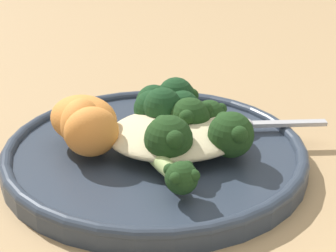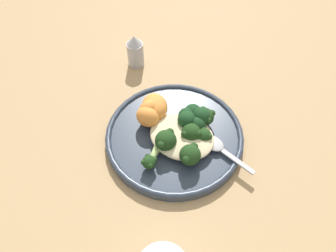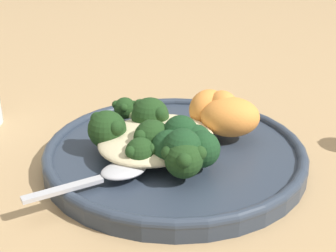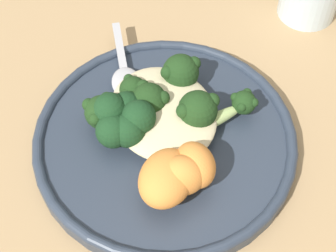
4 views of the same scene
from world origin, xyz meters
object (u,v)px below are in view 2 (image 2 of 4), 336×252
(broccoli_stalk_2, at_px, (187,152))
(sweet_potato_chunk_1, at_px, (148,117))
(sweet_potato_chunk_2, at_px, (150,110))
(salt_shaker, at_px, (135,51))
(plate, at_px, (174,136))
(broccoli_stalk_0, at_px, (155,151))
(spoon, at_px, (217,146))
(broccoli_stalk_1, at_px, (166,139))
(broccoli_stalk_4, at_px, (192,133))
(sweet_potato_chunk_0, at_px, (155,107))
(broccoli_stalk_3, at_px, (186,131))
(kale_tuft, at_px, (194,118))
(quinoa_mound, at_px, (182,136))
(broccoli_stalk_5, at_px, (198,119))

(broccoli_stalk_2, height_order, sweet_potato_chunk_1, sweet_potato_chunk_1)
(sweet_potato_chunk_2, relative_size, salt_shaker, 0.56)
(plate, bearing_deg, salt_shaker, -39.66)
(broccoli_stalk_0, relative_size, spoon, 0.99)
(broccoli_stalk_0, xyz_separation_m, broccoli_stalk_1, (-0.01, -0.03, 0.01))
(broccoli_stalk_4, xyz_separation_m, salt_shaker, (0.22, -0.15, 0.01))
(sweet_potato_chunk_0, bearing_deg, broccoli_stalk_3, 164.96)
(plate, relative_size, spoon, 2.33)
(broccoli_stalk_2, distance_m, kale_tuft, 0.08)
(broccoli_stalk_0, height_order, salt_shaker, salt_shaker)
(plate, distance_m, spoon, 0.09)
(quinoa_mound, distance_m, sweet_potato_chunk_2, 0.09)
(sweet_potato_chunk_1, distance_m, sweet_potato_chunk_2, 0.02)
(quinoa_mound, bearing_deg, kale_tuft, -94.95)
(broccoli_stalk_3, relative_size, sweet_potato_chunk_0, 1.40)
(quinoa_mound, height_order, salt_shaker, salt_shaker)
(salt_shaker, bearing_deg, sweet_potato_chunk_0, 134.61)
(broccoli_stalk_4, relative_size, sweet_potato_chunk_0, 1.92)
(broccoli_stalk_3, bearing_deg, kale_tuft, 92.65)
(broccoli_stalk_3, distance_m, sweet_potato_chunk_2, 0.09)
(sweet_potato_chunk_2, bearing_deg, broccoli_stalk_3, 173.78)
(broccoli_stalk_2, height_order, broccoli_stalk_3, broccoli_stalk_2)
(sweet_potato_chunk_0, distance_m, kale_tuft, 0.08)
(broccoli_stalk_4, distance_m, spoon, 0.06)
(salt_shaker, bearing_deg, spoon, 151.98)
(broccoli_stalk_0, bearing_deg, broccoli_stalk_2, 106.41)
(salt_shaker, bearing_deg, broccoli_stalk_5, 152.80)
(quinoa_mound, distance_m, broccoli_stalk_2, 0.04)
(broccoli_stalk_2, bearing_deg, broccoli_stalk_0, -123.65)
(sweet_potato_chunk_1, distance_m, spoon, 0.15)
(salt_shaker, bearing_deg, broccoli_stalk_3, 144.25)
(sweet_potato_chunk_1, bearing_deg, sweet_potato_chunk_0, -87.58)
(broccoli_stalk_5, bearing_deg, quinoa_mound, -143.37)
(broccoli_stalk_2, bearing_deg, broccoli_stalk_3, 152.58)
(broccoli_stalk_0, height_order, sweet_potato_chunk_2, sweet_potato_chunk_2)
(broccoli_stalk_2, relative_size, spoon, 0.93)
(plate, xyz_separation_m, sweet_potato_chunk_2, (0.06, -0.01, 0.03))
(broccoli_stalk_2, xyz_separation_m, kale_tuft, (0.02, -0.08, 0.00))
(sweet_potato_chunk_2, relative_size, kale_tuft, 0.72)
(broccoli_stalk_5, xyz_separation_m, salt_shaker, (0.22, -0.11, 0.00))
(sweet_potato_chunk_1, relative_size, spoon, 0.40)
(broccoli_stalk_4, bearing_deg, broccoli_stalk_1, -134.55)
(broccoli_stalk_1, height_order, sweet_potato_chunk_2, sweet_potato_chunk_2)
(kale_tuft, distance_m, spoon, 0.07)
(plate, distance_m, salt_shaker, 0.25)
(broccoli_stalk_0, relative_size, sweet_potato_chunk_2, 2.58)
(broccoli_stalk_2, bearing_deg, quinoa_mound, 164.84)
(broccoli_stalk_1, distance_m, salt_shaker, 0.27)
(broccoli_stalk_2, bearing_deg, sweet_potato_chunk_1, -163.53)
(broccoli_stalk_5, bearing_deg, salt_shaker, 111.74)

